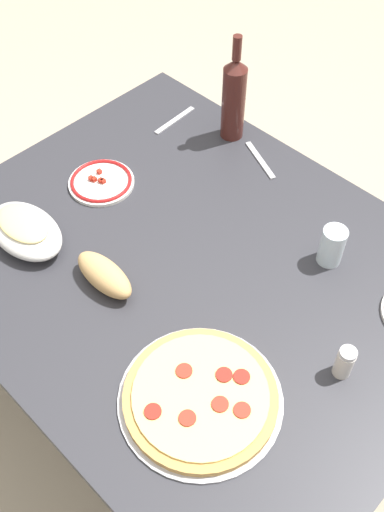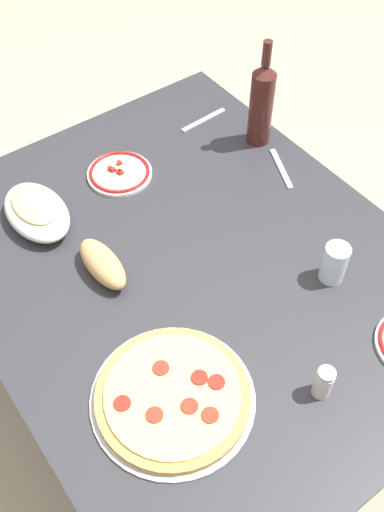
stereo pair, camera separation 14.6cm
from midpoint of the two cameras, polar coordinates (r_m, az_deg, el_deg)
The scene contains 11 objects.
ground_plane at distance 2.09m, azimuth 2.04°, elevation -13.21°, with size 8.00×8.00×0.00m, color tan.
dining_table at distance 1.56m, azimuth 2.67°, elevation -3.23°, with size 1.33×1.06×0.72m.
pepperoni_pizza at distance 1.27m, azimuth 1.48°, elevation -13.72°, with size 0.35×0.35×0.03m.
baked_pasta_dish at distance 1.58m, azimuth -12.39°, elevation 4.20°, with size 0.24×0.15×0.08m.
wine_bottle at distance 1.76m, azimuth 9.22°, elevation 14.39°, with size 0.07×0.07×0.33m.
water_glass at distance 1.47m, azimuth 16.47°, elevation -0.84°, with size 0.06×0.06×0.11m, color silver.
side_plate_near at distance 1.70m, azimuth -4.63°, elevation 7.94°, with size 0.19×0.19×0.02m.
bread_loaf at distance 1.44m, azimuth -5.85°, elevation -0.95°, with size 0.18×0.08×0.07m, color tan.
spice_shaker at distance 1.30m, azimuth 15.90°, elevation -11.97°, with size 0.04×0.04×0.09m.
fork_left at distance 1.75m, azimuth 11.07°, elevation 8.23°, with size 0.17×0.02×0.01m, color #B7B7BC.
fork_right at distance 1.89m, azimuth 3.40°, elevation 12.96°, with size 0.17×0.02×0.01m, color #B7B7BC.
Camera 2 is at (-0.74, 0.55, 1.88)m, focal length 41.13 mm.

